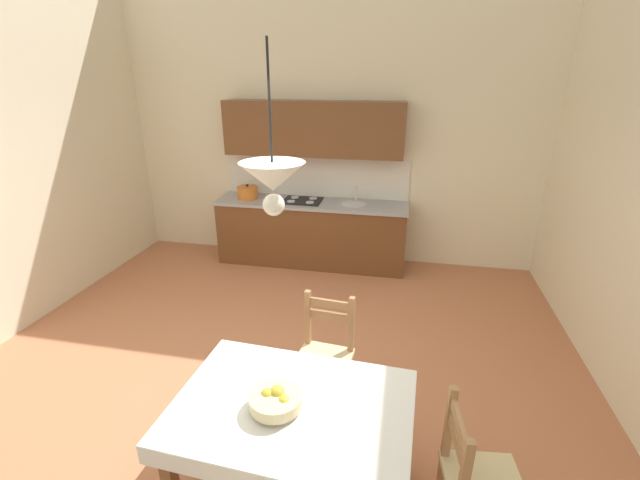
{
  "coord_description": "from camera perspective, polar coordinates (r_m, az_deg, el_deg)",
  "views": [
    {
      "loc": [
        1.02,
        -2.76,
        2.52
      ],
      "look_at": [
        0.34,
        0.62,
        1.16
      ],
      "focal_mm": 23.67,
      "sensor_mm": 36.0,
      "label": 1
    }
  ],
  "objects": [
    {
      "name": "dining_table",
      "position": [
        2.69,
        -3.72,
        -23.25
      ],
      "size": [
        1.42,
        1.03,
        0.75
      ],
      "color": "brown",
      "rests_on": "ground_plane"
    },
    {
      "name": "fruit_bowl",
      "position": [
        2.55,
        -6.01,
        -20.68
      ],
      "size": [
        0.3,
        0.3,
        0.12
      ],
      "color": "beige",
      "rests_on": "dining_table"
    },
    {
      "name": "dining_chair_kitchen_side",
      "position": [
        3.45,
        0.6,
        -15.54
      ],
      "size": [
        0.46,
        0.46,
        0.93
      ],
      "color": "#D1BC89",
      "rests_on": "ground_plane"
    },
    {
      "name": "wall_back",
      "position": [
        5.87,
        1.41,
        16.83
      ],
      "size": [
        6.21,
        0.12,
        4.07
      ],
      "primitive_type": "cube",
      "color": "beige",
      "rests_on": "ground_plane"
    },
    {
      "name": "pendant_lamp",
      "position": [
        2.05,
        -6.42,
        8.22
      ],
      "size": [
        0.32,
        0.32,
        0.8
      ],
      "color": "black"
    },
    {
      "name": "kitchen_cabinetry",
      "position": [
        5.8,
        -1.13,
        4.9
      ],
      "size": [
        2.61,
        0.63,
        2.2
      ],
      "color": "brown",
      "rests_on": "ground_plane"
    },
    {
      "name": "ground_plane",
      "position": [
        3.91,
        -7.13,
        -19.77
      ],
      "size": [
        6.21,
        6.48,
        0.1
      ],
      "primitive_type": "cube",
      "color": "#B7704C"
    }
  ]
}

